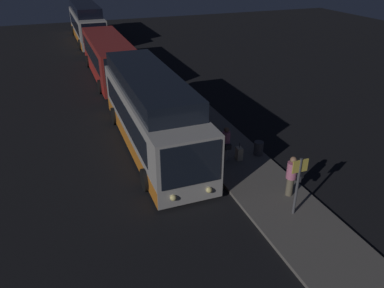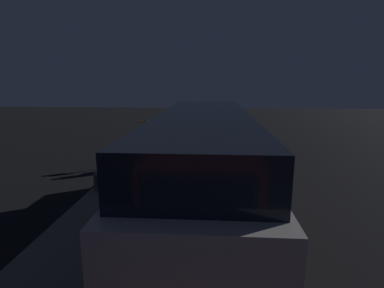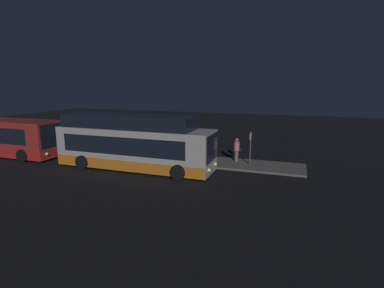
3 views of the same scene
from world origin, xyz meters
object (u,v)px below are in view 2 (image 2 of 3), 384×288
object	(u,v)px
suitcase	(126,182)
trash_bin	(99,181)
bus_lead	(203,180)
sign_post	(146,136)
passenger_boarding	(132,149)
passenger_waiting	(138,170)

from	to	relation	value
suitcase	trash_bin	size ratio (longest dim) A/B	1.29
bus_lead	sign_post	size ratio (longest dim) A/B	4.77
passenger_boarding	sign_post	distance (m)	1.29
suitcase	trash_bin	bearing A→B (deg)	95.45
bus_lead	suitcase	bearing A→B (deg)	46.72
sign_post	suitcase	bearing A→B (deg)	-179.17
passenger_boarding	suitcase	bearing A→B (deg)	-135.81
passenger_boarding	sign_post	xyz separation A→B (m)	(1.05, -0.52, 0.52)
bus_lead	passenger_waiting	distance (m)	3.94
passenger_boarding	suitcase	distance (m)	3.31
passenger_boarding	trash_bin	size ratio (longest dim) A/B	2.60
bus_lead	sign_post	world-z (taller)	bus_lead
sign_post	trash_bin	xyz separation A→B (m)	(-4.36, 1.01, -1.10)
bus_lead	trash_bin	distance (m)	5.35
passenger_boarding	trash_bin	world-z (taller)	passenger_boarding
passenger_boarding	sign_post	bearing A→B (deg)	7.32
bus_lead	passenger_waiting	size ratio (longest dim) A/B	6.71
passenger_waiting	trash_bin	size ratio (longest dim) A/B	2.50
suitcase	sign_post	xyz separation A→B (m)	(4.26, 0.06, 1.13)
bus_lead	passenger_boarding	world-z (taller)	bus_lead
passenger_boarding	suitcase	size ratio (longest dim) A/B	2.02
passenger_boarding	sign_post	world-z (taller)	sign_post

